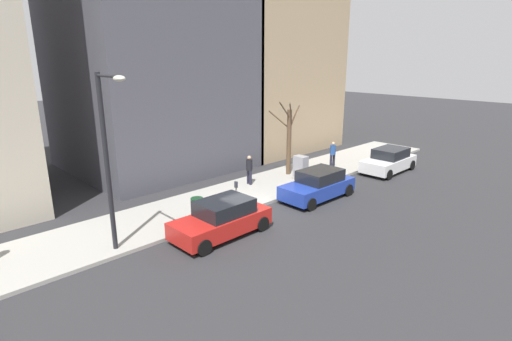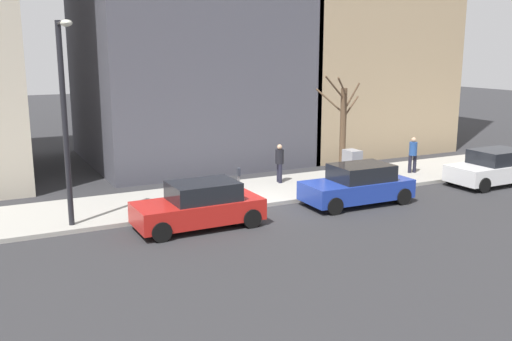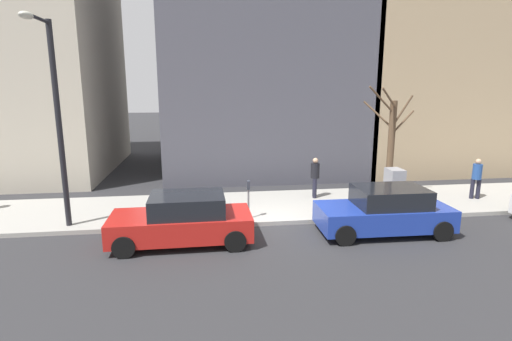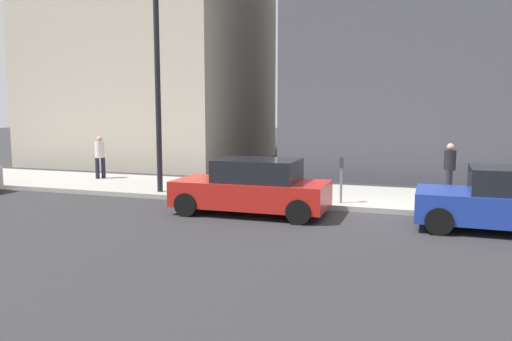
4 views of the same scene
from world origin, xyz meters
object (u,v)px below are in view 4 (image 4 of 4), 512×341
Objects in this scene: parked_car_red at (253,187)px; streetlamp at (153,73)px; parking_meter at (341,175)px; trash_bin at (281,182)px; pedestrian_far_corner at (100,155)px; pedestrian_midblock at (450,166)px.

streetlamp is (1.42, 3.83, 3.28)m from parked_car_red.
streetlamp reaches higher than parking_meter.
pedestrian_far_corner is (1.73, 7.89, 0.49)m from trash_bin.
streetlamp is 5.36m from pedestrian_far_corner.
pedestrian_midblock is (2.33, -3.03, 0.11)m from parking_meter.
streetlamp is 5.34m from trash_bin.
pedestrian_midblock is (2.49, -9.03, -2.93)m from streetlamp.
parking_meter is 0.81× the size of pedestrian_far_corner.
parked_car_red is at bearing 126.12° from parking_meter.
parked_car_red is 4.69× the size of trash_bin.
pedestrian_far_corner is at bearing 63.26° from parked_car_red.
streetlamp is at bearing 98.65° from trash_bin.
pedestrian_far_corner is (-0.15, 12.86, 0.00)m from pedestrian_midblock.
parked_car_red reaches higher than parking_meter.
streetlamp reaches higher than trash_bin.
pedestrian_far_corner reaches higher than parked_car_red.
trash_bin is at bearing -81.35° from streetlamp.
streetlamp is at bearing 69.13° from parked_car_red.
trash_bin is (2.03, -0.23, -0.14)m from parked_car_red.
parking_meter is (1.58, -2.17, 0.24)m from parked_car_red.
parking_meter is at bearing -40.71° from pedestrian_midblock.
parked_car_red is 5.24m from streetlamp.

